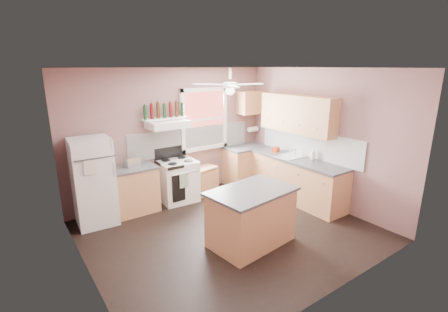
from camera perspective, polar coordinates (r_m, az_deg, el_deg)
floor at (r=5.70m, az=0.95°, el=-13.03°), size 4.50×4.50×0.00m
ceiling at (r=5.01m, az=1.10°, el=15.23°), size 4.50×4.50×0.00m
wall_back at (r=6.88m, az=-9.06°, el=3.82°), size 4.50×0.05×2.70m
wall_right at (r=6.76m, az=16.76°, el=3.13°), size 0.05×4.00×2.70m
wall_left at (r=4.31m, az=-24.19°, el=-4.51°), size 0.05×4.00×2.70m
backsplash_back at (r=7.09m, az=-5.60°, el=2.84°), size 2.90×0.03×0.55m
backsplash_right at (r=6.95m, az=14.51°, el=2.15°), size 0.03×2.60×0.55m
window_view at (r=7.16m, az=-3.58°, el=6.47°), size 1.00×0.02×1.20m
window_frame at (r=7.14m, az=-3.47°, el=6.44°), size 1.16×0.07×1.36m
refrigerator at (r=6.11m, az=-21.98°, el=-4.27°), size 0.70×0.68×1.55m
base_cabinet_left at (r=6.46m, az=-15.86°, el=-5.90°), size 0.90×0.60×0.86m
counter_left at (r=6.32m, az=-16.16°, el=-2.09°), size 0.92×0.62×0.04m
toaster at (r=6.32m, az=-15.86°, el=-1.00°), size 0.31×0.22×0.18m
stove at (r=6.80m, az=-8.08°, el=-4.35°), size 0.77×0.69×0.86m
range_hood at (r=6.49m, az=-9.88°, el=5.50°), size 0.78×0.50×0.14m
bottle_shelf at (r=6.58m, az=-10.38°, el=6.50°), size 0.90×0.26×0.03m
cart at (r=7.18m, az=-3.42°, el=-4.49°), size 0.60×0.47×0.54m
base_cabinet_corner at (r=7.77m, az=3.94°, el=-1.67°), size 1.00×0.60×0.86m
base_cabinet_right at (r=6.95m, az=12.57°, el=-4.14°), size 0.60×2.20×0.86m
counter_corner at (r=7.65m, az=4.00°, el=1.55°), size 1.02×0.62×0.04m
counter_right at (r=6.80m, az=12.73°, el=-0.59°), size 0.62×2.22×0.04m
sink at (r=6.93m, az=11.52°, el=-0.09°), size 0.55×0.45×0.03m
faucet at (r=7.02m, az=12.45°, el=0.70°), size 0.03×0.03×0.14m
upper_cabinet_right at (r=6.85m, az=12.73°, el=7.23°), size 0.33×1.80×0.76m
upper_cabinet_corner at (r=7.70m, az=4.69°, el=9.34°), size 0.60×0.33×0.52m
paper_towel at (r=7.89m, az=5.12°, el=4.71°), size 0.26×0.12×0.12m
island at (r=5.19m, az=4.78°, el=-10.80°), size 1.33×0.93×0.86m
island_top at (r=5.00m, az=4.90°, el=-6.18°), size 1.41×1.01×0.04m
ceiling_fan_hub at (r=5.01m, az=1.08°, el=12.37°), size 0.20×0.20×0.08m
soap_bottle at (r=6.76m, az=15.37°, el=0.32°), size 0.09×0.09×0.23m
red_caddy at (r=7.26m, az=9.08°, el=1.19°), size 0.21×0.18×0.10m
wine_bottles at (r=6.56m, az=-10.44°, el=7.87°), size 0.86×0.06×0.31m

